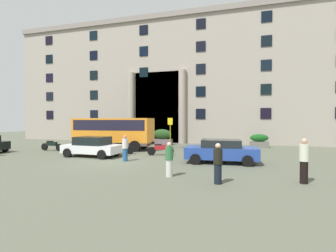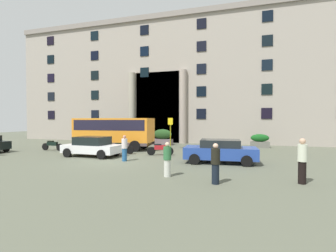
# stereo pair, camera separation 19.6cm
# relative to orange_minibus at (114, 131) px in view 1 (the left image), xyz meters

# --- Properties ---
(ground_plane) EXTENTS (80.00, 64.00, 0.12)m
(ground_plane) POSITION_rel_orange_minibus_xyz_m (3.12, -5.50, -1.68)
(ground_plane) COLOR #575B4A
(office_building_facade) EXTENTS (41.27, 9.66, 14.66)m
(office_building_facade) POSITION_rel_orange_minibus_xyz_m (3.12, 11.98, 5.71)
(office_building_facade) COLOR #9F9589
(office_building_facade) RESTS_ON ground_plane
(orange_minibus) EXTENTS (6.91, 2.87, 2.71)m
(orange_minibus) POSITION_rel_orange_minibus_xyz_m (0.00, 0.00, 0.00)
(orange_minibus) COLOR orange
(orange_minibus) RESTS_ON ground_plane
(bus_stop_sign) EXTENTS (0.44, 0.08, 2.74)m
(bus_stop_sign) POSITION_rel_orange_minibus_xyz_m (4.60, 1.84, 0.07)
(bus_stop_sign) COLOR #9C9615
(bus_stop_sign) RESTS_ON ground_plane
(hedge_planter_entrance_right) EXTENTS (2.05, 0.83, 1.61)m
(hedge_planter_entrance_right) POSITION_rel_orange_minibus_xyz_m (2.81, 5.04, -0.85)
(hedge_planter_entrance_right) COLOR slate
(hedge_planter_entrance_right) RESTS_ON ground_plane
(hedge_planter_east) EXTENTS (1.70, 0.71, 1.25)m
(hedge_planter_east) POSITION_rel_orange_minibus_xyz_m (12.28, 5.28, -1.02)
(hedge_planter_east) COLOR #64635A
(hedge_planter_east) RESTS_ON ground_plane
(hedge_planter_far_east) EXTENTS (2.01, 0.71, 1.48)m
(hedge_planter_far_east) POSITION_rel_orange_minibus_xyz_m (-4.58, 5.15, -0.91)
(hedge_planter_far_east) COLOR #6D6356
(hedge_planter_far_east) RESTS_ON ground_plane
(hedge_planter_west) EXTENTS (1.45, 0.76, 1.52)m
(hedge_planter_west) POSITION_rel_orange_minibus_xyz_m (-0.57, 4.72, -0.89)
(hedge_planter_west) COLOR slate
(hedge_planter_west) RESTS_ON ground_plane
(parked_compact_extra) EXTENTS (4.34, 2.29, 1.39)m
(parked_compact_extra) POSITION_rel_orange_minibus_xyz_m (9.48, -4.24, -0.90)
(parked_compact_extra) COLOR #234194
(parked_compact_extra) RESTS_ON ground_plane
(parked_hatchback_near) EXTENTS (4.08, 2.17, 1.39)m
(parked_hatchback_near) POSITION_rel_orange_minibus_xyz_m (0.63, -4.16, -0.91)
(parked_hatchback_near) COLOR white
(parked_hatchback_near) RESTS_ON ground_plane
(motorcycle_near_kerb) EXTENTS (1.99, 0.55, 0.89)m
(motorcycle_near_kerb) POSITION_rel_orange_minibus_xyz_m (1.93, -2.42, -1.17)
(motorcycle_near_kerb) COLOR black
(motorcycle_near_kerb) RESTS_ON ground_plane
(scooter_by_planter) EXTENTS (2.10, 0.55, 0.89)m
(scooter_by_planter) POSITION_rel_orange_minibus_xyz_m (-4.55, -2.26, -1.16)
(scooter_by_planter) COLOR black
(scooter_by_planter) RESTS_ON ground_plane
(motorcycle_far_end) EXTENTS (1.87, 0.75, 0.89)m
(motorcycle_far_end) POSITION_rel_orange_minibus_xyz_m (5.00, -2.30, -1.17)
(motorcycle_far_end) COLOR black
(motorcycle_far_end) RESTS_ON ground_plane
(pedestrian_woman_with_bag) EXTENTS (0.36, 0.36, 1.83)m
(pedestrian_woman_with_bag) POSITION_rel_orange_minibus_xyz_m (13.06, -8.24, -0.69)
(pedestrian_woman_with_bag) COLOR black
(pedestrian_woman_with_bag) RESTS_ON ground_plane
(pedestrian_woman_dark_dress) EXTENTS (0.36, 0.36, 1.61)m
(pedestrian_woman_dark_dress) POSITION_rel_orange_minibus_xyz_m (3.72, -5.33, -0.81)
(pedestrian_woman_dark_dress) COLOR #225486
(pedestrian_woman_dark_dress) RESTS_ON ground_plane
(pedestrian_man_crossing) EXTENTS (0.36, 0.36, 1.63)m
(pedestrian_man_crossing) POSITION_rel_orange_minibus_xyz_m (9.73, -9.27, -0.80)
(pedestrian_man_crossing) COLOR black
(pedestrian_man_crossing) RESTS_ON ground_plane
(pedestrian_child_trailing) EXTENTS (0.36, 0.36, 1.56)m
(pedestrian_child_trailing) POSITION_rel_orange_minibus_xyz_m (7.51, -8.59, -0.84)
(pedestrian_child_trailing) COLOR beige
(pedestrian_child_trailing) RESTS_ON ground_plane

